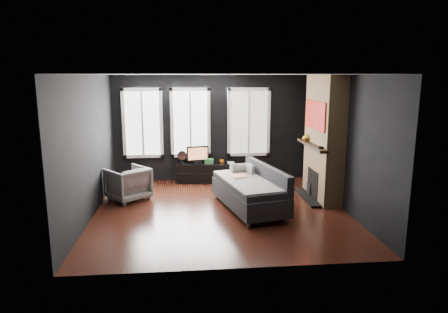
{
  "coord_description": "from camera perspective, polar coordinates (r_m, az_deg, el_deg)",
  "views": [
    {
      "loc": [
        -0.67,
        -7.68,
        2.68
      ],
      "look_at": [
        0.1,
        0.3,
        1.05
      ],
      "focal_mm": 32.0,
      "sensor_mm": 36.0,
      "label": 1
    }
  ],
  "objects": [
    {
      "name": "sofa",
      "position": [
        8.11,
        3.62,
        -4.53
      ],
      "size": [
        1.48,
        2.25,
        0.89
      ],
      "primitive_type": null,
      "rotation": [
        0.0,
        0.0,
        0.23
      ],
      "color": "black",
      "rests_on": "floor"
    },
    {
      "name": "mantel_clock",
      "position": [
        8.31,
        13.67,
        1.26
      ],
      "size": [
        0.12,
        0.12,
        0.04
      ],
      "primitive_type": "cylinder",
      "rotation": [
        0.0,
        0.0,
        0.01
      ],
      "color": "black",
      "rests_on": "fireplace"
    },
    {
      "name": "desk_fan",
      "position": [
        10.15,
        -6.02,
        -0.04
      ],
      "size": [
        0.24,
        0.24,
        0.34
      ],
      "primitive_type": null,
      "rotation": [
        0.0,
        0.0,
        -0.01
      ],
      "color": "gray",
      "rests_on": "media_console"
    },
    {
      "name": "ceiling",
      "position": [
        7.7,
        -0.54,
        11.65
      ],
      "size": [
        5.0,
        5.0,
        0.0
      ],
      "primitive_type": "plane",
      "color": "white",
      "rests_on": "ground"
    },
    {
      "name": "storage_box",
      "position": [
        10.11,
        -2.16,
        -0.65
      ],
      "size": [
        0.23,
        0.15,
        0.12
      ],
      "primitive_type": "cube",
      "rotation": [
        0.0,
        0.0,
        -0.02
      ],
      "color": "#31723C",
      "rests_on": "media_console"
    },
    {
      "name": "fireplace",
      "position": [
        8.89,
        14.08,
        2.55
      ],
      "size": [
        0.7,
        1.62,
        2.7
      ],
      "primitive_type": null,
      "color": "#93724C",
      "rests_on": "floor"
    },
    {
      "name": "monitor",
      "position": [
        10.1,
        -3.8,
        0.42
      ],
      "size": [
        0.58,
        0.21,
        0.51
      ],
      "primitive_type": null,
      "rotation": [
        0.0,
        0.0,
        0.16
      ],
      "color": "black",
      "rests_on": "media_console"
    },
    {
      "name": "book",
      "position": [
        10.13,
        0.53,
        -0.32
      ],
      "size": [
        0.16,
        0.02,
        0.23
      ],
      "primitive_type": "imported",
      "rotation": [
        0.0,
        0.0,
        0.0
      ],
      "color": "tan",
      "rests_on": "media_console"
    },
    {
      "name": "mug",
      "position": [
        10.13,
        -0.33,
        -0.64
      ],
      "size": [
        0.13,
        0.11,
        0.12
      ],
      "primitive_type": "imported",
      "rotation": [
        0.0,
        0.0,
        0.12
      ],
      "color": "orange",
      "rests_on": "media_console"
    },
    {
      "name": "wall_back",
      "position": [
        10.28,
        -1.74,
        4.07
      ],
      "size": [
        5.0,
        0.02,
        2.7
      ],
      "primitive_type": "cube",
      "color": "black",
      "rests_on": "ground"
    },
    {
      "name": "armchair",
      "position": [
        8.97,
        -13.56,
        -3.56
      ],
      "size": [
        1.06,
        1.06,
        0.8
      ],
      "primitive_type": "imported",
      "rotation": [
        0.0,
        0.0,
        -2.46
      ],
      "color": "silver",
      "rests_on": "floor"
    },
    {
      "name": "wall_right",
      "position": [
        8.41,
        16.72,
        1.91
      ],
      "size": [
        0.02,
        5.0,
        2.7
      ],
      "primitive_type": "cube",
      "color": "black",
      "rests_on": "ground"
    },
    {
      "name": "floor",
      "position": [
        8.16,
        -0.5,
        -7.68
      ],
      "size": [
        5.0,
        5.0,
        0.0
      ],
      "primitive_type": "plane",
      "color": "black",
      "rests_on": "ground"
    },
    {
      "name": "mantel_vase",
      "position": [
        9.24,
        11.68,
        2.76
      ],
      "size": [
        0.19,
        0.2,
        0.17
      ],
      "primitive_type": "imported",
      "rotation": [
        0.0,
        0.0,
        0.16
      ],
      "color": "gold",
      "rests_on": "fireplace"
    },
    {
      "name": "wall_left",
      "position": [
        8.0,
        -18.66,
        1.32
      ],
      "size": [
        0.02,
        5.0,
        2.7
      ],
      "primitive_type": "cube",
      "color": "black",
      "rests_on": "ground"
    },
    {
      "name": "stripe_pillow",
      "position": [
        8.61,
        3.71,
        -2.21
      ],
      "size": [
        0.18,
        0.33,
        0.33
      ],
      "primitive_type": "cube",
      "rotation": [
        0.0,
        0.0,
        0.32
      ],
      "color": "gray",
      "rests_on": "sofa"
    },
    {
      "name": "windows",
      "position": [
        10.14,
        -4.33,
        9.77
      ],
      "size": [
        4.0,
        0.16,
        1.76
      ],
      "primitive_type": null,
      "color": "white",
      "rests_on": "wall_back"
    },
    {
      "name": "media_console",
      "position": [
        10.22,
        -2.69,
        -2.29
      ],
      "size": [
        1.47,
        0.6,
        0.49
      ],
      "primitive_type": null,
      "rotation": [
        0.0,
        0.0,
        -0.11
      ],
      "color": "black",
      "rests_on": "floor"
    }
  ]
}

